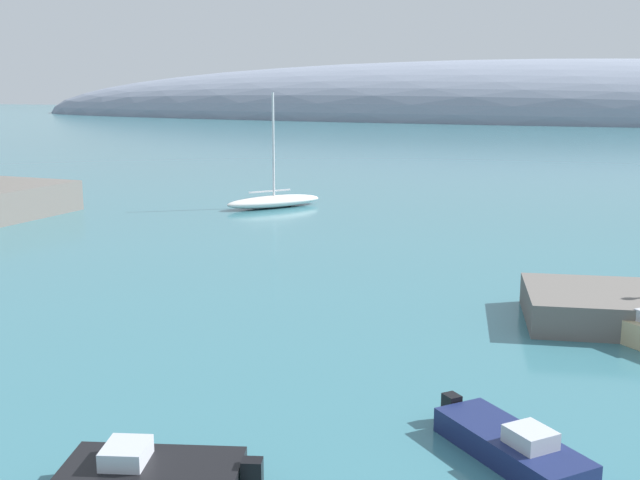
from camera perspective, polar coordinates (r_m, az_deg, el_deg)
distant_ridge at (r=215.52m, az=14.67°, el=8.64°), size 311.77×68.08×31.52m
sailboat_white_mid_mooring at (r=55.64m, az=-3.43°, el=2.93°), size 6.01×7.17×8.16m
motorboat_black_foreground at (r=17.45m, az=-12.25°, el=-16.77°), size 4.34×2.86×1.13m
motorboat_sand_alongside_breakwater at (r=28.62m, az=22.57°, el=-6.01°), size 4.83×4.50×1.24m
motorboat_navy_outer at (r=19.05m, az=13.97°, el=-14.53°), size 4.07×3.81×1.02m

